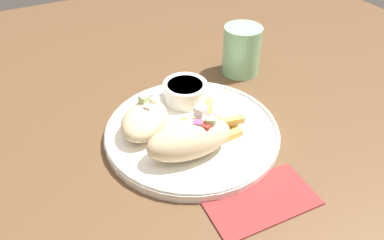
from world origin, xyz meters
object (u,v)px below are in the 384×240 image
plate (192,131)px  pita_sandwich_near (190,139)px  sauce_ramekin (185,91)px  fries_pile (212,125)px  pita_sandwich_far (145,120)px  water_glass (241,52)px

plate → pita_sandwich_near: bearing=-120.8°
pita_sandwich_near → sauce_ramekin: 0.15m
plate → fries_pile: (0.03, -0.02, 0.02)m
plate → sauce_ramekin: sauce_ramekin is taller
pita_sandwich_far → sauce_ramekin: bearing=-20.5°
pita_sandwich_near → pita_sandwich_far: size_ratio=1.12×
pita_sandwich_near → pita_sandwich_far: bearing=120.0°
fries_pile → sauce_ramekin: size_ratio=1.30×
plate → pita_sandwich_far: pita_sandwich_far is taller
pita_sandwich_near → sauce_ramekin: bearing=70.1°
water_glass → plate: bearing=-143.0°
fries_pile → sauce_ramekin: bearing=88.9°
water_glass → fries_pile: bearing=-135.0°
fries_pile → water_glass: 0.23m
plate → fries_pile: size_ratio=2.73×
fries_pile → water_glass: bearing=45.0°
fries_pile → water_glass: (0.16, 0.16, 0.02)m
plate → sauce_ramekin: bearing=71.1°
fries_pile → plate: bearing=143.1°
pita_sandwich_far → fries_pile: size_ratio=1.15×
pita_sandwich_far → water_glass: bearing=-24.4°
pita_sandwich_far → sauce_ramekin: (0.10, 0.05, -0.00)m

